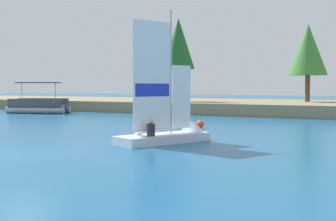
# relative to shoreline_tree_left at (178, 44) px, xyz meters

# --- Properties ---
(ground_plane) EXTENTS (200.00, 200.00, 0.00)m
(ground_plane) POSITION_rel_shoreline_tree_left_xyz_m (6.51, -26.50, -6.38)
(ground_plane) COLOR #195684
(shore_bank) EXTENTS (80.00, 14.30, 0.99)m
(shore_bank) POSITION_rel_shoreline_tree_left_xyz_m (6.51, 3.32, -5.88)
(shore_bank) COLOR #897A56
(shore_bank) RESTS_ON ground
(shoreline_tree_left) EXTENTS (3.02, 3.02, 7.76)m
(shoreline_tree_left) POSITION_rel_shoreline_tree_left_xyz_m (0.00, 0.00, 0.00)
(shoreline_tree_left) COLOR brown
(shoreline_tree_left) RESTS_ON shore_bank
(shoreline_tree_midleft) EXTENTS (3.51, 3.51, 7.06)m
(shoreline_tree_midleft) POSITION_rel_shoreline_tree_left_xyz_m (10.99, 4.44, -0.67)
(shoreline_tree_midleft) COLOR brown
(shoreline_tree_midleft) RESTS_ON shore_bank
(wooden_dock) EXTENTS (1.62, 4.70, 0.41)m
(wooden_dock) POSITION_rel_shoreline_tree_left_xyz_m (-11.90, -5.68, -6.17)
(wooden_dock) COLOR brown
(wooden_dock) RESTS_ON ground
(sailboat) EXTENTS (3.21, 5.05, 6.24)m
(sailboat) POSITION_rel_shoreline_tree_left_xyz_m (9.84, -20.43, -5.95)
(sailboat) COLOR silver
(sailboat) RESTS_ON ground
(pontoon_boat) EXTENTS (5.76, 3.88, 2.78)m
(pontoon_boat) POSITION_rel_shoreline_tree_left_xyz_m (-10.61, -7.20, -5.72)
(pontoon_boat) COLOR #B2B2B7
(pontoon_boat) RESTS_ON ground
(channel_buoy) EXTENTS (0.45, 0.45, 0.45)m
(channel_buoy) POSITION_rel_shoreline_tree_left_xyz_m (8.26, -14.14, -6.15)
(channel_buoy) COLOR #E54C19
(channel_buoy) RESTS_ON ground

